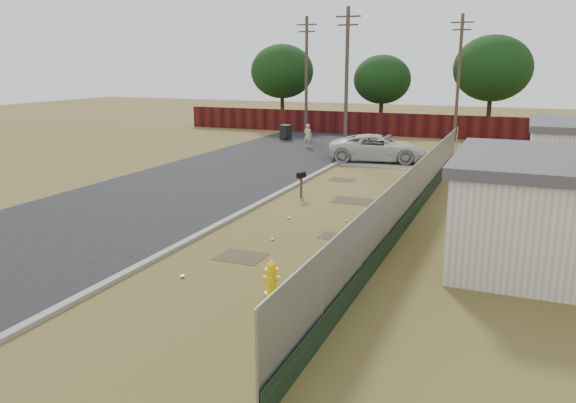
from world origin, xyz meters
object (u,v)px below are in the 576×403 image
at_px(pedestrian, 308,136).
at_px(trash_bin, 286,132).
at_px(pickup_truck, 378,148).
at_px(fire_hydrant, 272,279).
at_px(mailbox, 301,177).

bearing_deg(pedestrian, trash_bin, -42.49).
height_order(pickup_truck, trash_bin, pickup_truck).
xyz_separation_m(pickup_truck, trash_bin, (-8.66, 6.75, -0.21)).
relative_size(fire_hydrant, mailbox, 0.81).
relative_size(pickup_truck, trash_bin, 5.04).
height_order(fire_hydrant, pedestrian, pedestrian).
distance_m(fire_hydrant, trash_bin, 29.14).
distance_m(pedestrian, trash_bin, 4.30).
distance_m(mailbox, pedestrian, 14.80).
xyz_separation_m(mailbox, trash_bin, (-7.89, 17.08, -0.31)).
bearing_deg(trash_bin, mailbox, -65.20).
bearing_deg(fire_hydrant, trash_bin, 112.12).
bearing_deg(mailbox, trash_bin, 114.80).
bearing_deg(pickup_truck, pedestrian, 44.89).
relative_size(fire_hydrant, pedestrian, 0.57).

